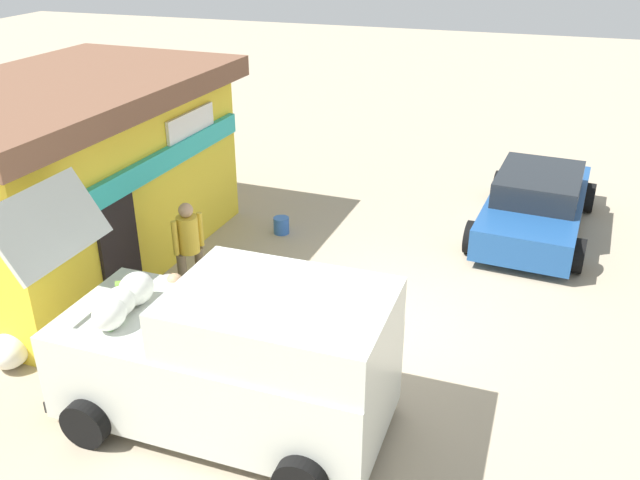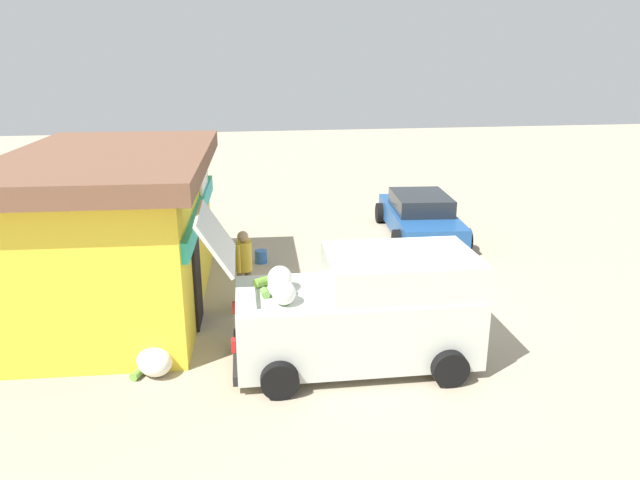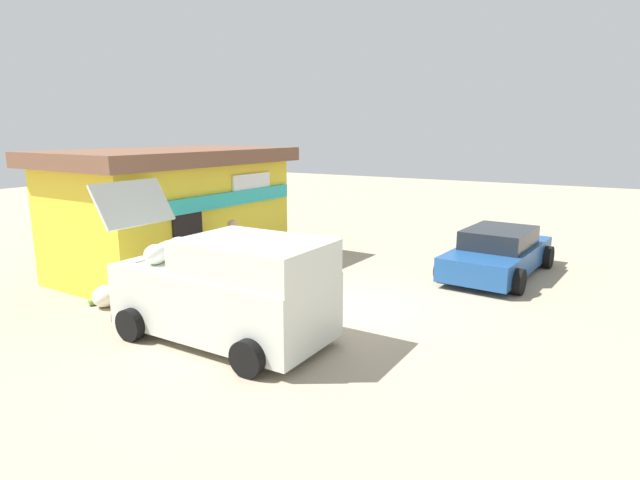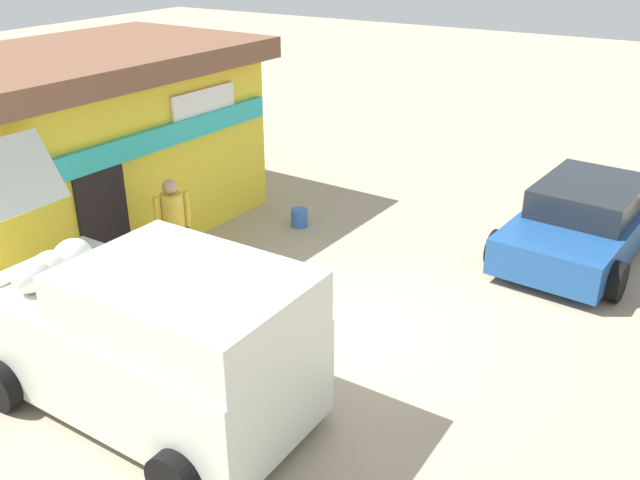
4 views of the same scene
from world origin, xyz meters
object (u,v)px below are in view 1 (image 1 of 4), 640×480
object	(u,v)px
delivery_van	(233,356)
paint_bucket	(281,225)
parked_sedan	(536,203)
vendor_standing	(189,244)
unloaded_banana_pile	(10,350)
customer_bending	(163,304)
storefront_bar	(71,174)

from	to	relation	value
delivery_van	paint_bucket	distance (m)	5.58
parked_sedan	vendor_standing	xyz separation A→B (m)	(-4.50, 5.26, 0.40)
unloaded_banana_pile	paint_bucket	xyz separation A→B (m)	(5.23, -2.08, -0.05)
parked_sedan	unloaded_banana_pile	distance (m)	9.75
customer_bending	paint_bucket	world-z (taller)	customer_bending
customer_bending	unloaded_banana_pile	xyz separation A→B (m)	(-0.87, 2.00, -0.63)
storefront_bar	delivery_van	xyz separation A→B (m)	(-3.13, -4.49, -0.72)
delivery_van	paint_bucket	world-z (taller)	delivery_van
storefront_bar	paint_bucket	xyz separation A→B (m)	(2.20, -3.04, -1.52)
delivery_van	customer_bending	world-z (taller)	delivery_van
delivery_van	unloaded_banana_pile	bearing A→B (deg)	88.42
parked_sedan	customer_bending	size ratio (longest dim) A/B	3.18
delivery_van	vendor_standing	distance (m)	3.18
storefront_bar	paint_bucket	world-z (taller)	storefront_bar
parked_sedan	unloaded_banana_pile	world-z (taller)	parked_sedan
customer_bending	unloaded_banana_pile	size ratio (longest dim) A/B	1.59
storefront_bar	customer_bending	distance (m)	3.75
delivery_van	unloaded_banana_pile	world-z (taller)	delivery_van
vendor_standing	customer_bending	size ratio (longest dim) A/B	1.20
vendor_standing	parked_sedan	bearing A→B (deg)	-49.46
parked_sedan	unloaded_banana_pile	bearing A→B (deg)	135.27
customer_bending	delivery_van	bearing A→B (deg)	-122.24
customer_bending	paint_bucket	xyz separation A→B (m)	(4.36, -0.08, -0.69)
parked_sedan	paint_bucket	xyz separation A→B (m)	(-1.69, 4.77, -0.42)
storefront_bar	unloaded_banana_pile	size ratio (longest dim) A/B	7.45
customer_bending	paint_bucket	size ratio (longest dim) A/B	4.25
storefront_bar	delivery_van	size ratio (longest dim) A/B	1.44
vendor_standing	paint_bucket	xyz separation A→B (m)	(2.81, -0.49, -0.82)
delivery_van	parked_sedan	size ratio (longest dim) A/B	1.02
delivery_van	customer_bending	xyz separation A→B (m)	(0.97, 1.53, -0.11)
paint_bucket	unloaded_banana_pile	bearing A→B (deg)	158.29
unloaded_banana_pile	delivery_van	bearing A→B (deg)	-91.58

